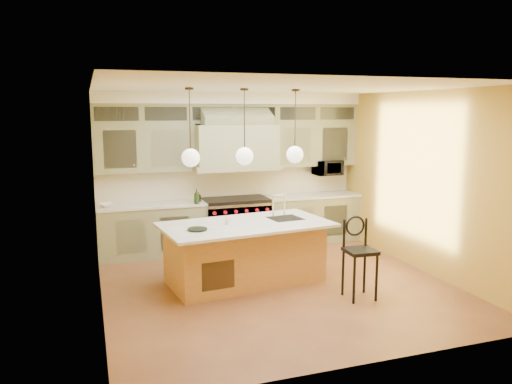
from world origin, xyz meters
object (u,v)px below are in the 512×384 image
object	(u,v)px
range	(236,223)
counter_stool	(359,252)
kitchen_island	(245,252)
microwave	(328,168)

from	to	relation	value
range	counter_stool	size ratio (longest dim) A/B	1.06
kitchen_island	microwave	size ratio (longest dim) A/B	4.85
range	microwave	xyz separation A→B (m)	(1.95, 0.11, 0.96)
range	kitchen_island	distance (m)	1.89
kitchen_island	microwave	xyz separation A→B (m)	(2.34, 1.95, 0.98)
range	kitchen_island	xyz separation A→B (m)	(-0.39, -1.84, -0.01)
kitchen_island	microwave	world-z (taller)	microwave
range	counter_stool	world-z (taller)	counter_stool
kitchen_island	microwave	bearing A→B (deg)	32.93
microwave	range	bearing A→B (deg)	-176.88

